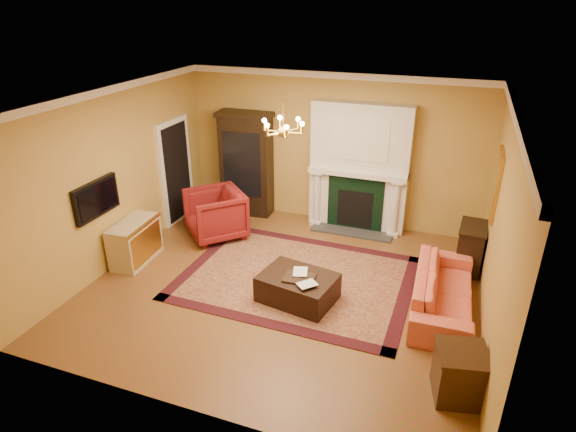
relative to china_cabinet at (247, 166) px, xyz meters
The scene contains 26 objects.
floor 3.22m from the china_cabinet, 54.98° to the right, with size 6.00×5.50×0.02m, color brown.
ceiling 3.62m from the china_cabinet, 54.98° to the right, with size 6.00×5.50×0.02m, color silver.
wall_back 1.82m from the china_cabinet, ahead, with size 6.00×0.02×3.00m, color #B49540.
wall_front 5.55m from the china_cabinet, 71.61° to the right, with size 6.00×0.02×3.00m, color #B49540.
wall_left 2.83m from the china_cabinet, 116.93° to the right, with size 0.02×5.50×3.00m, color #B49540.
wall_right 5.39m from the china_cabinet, 27.64° to the right, with size 0.02×5.50×3.00m, color #B49540.
fireplace 2.35m from the china_cabinet, ahead, with size 1.90×0.70×2.50m.
crown_molding 3.00m from the china_cabinet, 41.31° to the right, with size 6.00×5.50×0.12m.
doorway 1.44m from the china_cabinet, 146.85° to the right, with size 0.08×1.05×2.10m.
tv_panel 3.33m from the china_cabinet, 111.24° to the right, with size 0.09×0.95×0.58m.
gilt_mirror 4.88m from the china_cabinet, 13.02° to the right, with size 0.06×0.76×1.05m.
chandelier 3.42m from the china_cabinet, 54.98° to the right, with size 0.63×0.55×0.53m.
oriental_rug 3.05m from the china_cabinet, 49.61° to the right, with size 3.73×2.80×0.01m, color #4A100F.
china_cabinet is the anchor object (origin of this frame).
wingback_armchair 1.38m from the china_cabinet, 94.63° to the right, with size 1.00×0.94×1.03m, color maroon.
pedestal_table 1.24m from the china_cabinet, 122.14° to the right, with size 0.35×0.35×0.63m.
commode 2.86m from the china_cabinet, 110.77° to the right, with size 0.47×1.00×0.75m, color tan.
coral_sofa 4.79m from the china_cabinet, 28.24° to the right, with size 2.13×0.62×0.83m, color #DC5F45.
end_table 6.03m from the china_cabinet, 41.75° to the right, with size 0.53×0.53×0.62m, color #341C0E.
console_table 4.66m from the china_cabinet, 11.19° to the right, with size 0.40×0.70×0.78m, color black.
leather_ottoman 3.56m from the china_cabinet, 53.08° to the right, with size 1.11×0.80×0.41m, color black.
ottoman_tray 3.59m from the china_cabinet, 53.14° to the right, with size 0.46×0.36×0.03m, color black.
book_a 3.42m from the china_cabinet, 53.99° to the right, with size 0.21×0.03×0.29m, color gray.
book_b 3.71m from the china_cabinet, 52.80° to the right, with size 0.20×0.02×0.28m, color gray.
topiary_left 1.80m from the china_cabinet, ahead, with size 0.16×0.16×0.44m.
topiary_right 3.08m from the china_cabinet, ahead, with size 0.16×0.16×0.43m.
Camera 1 is at (2.31, -6.17, 4.31)m, focal length 30.00 mm.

